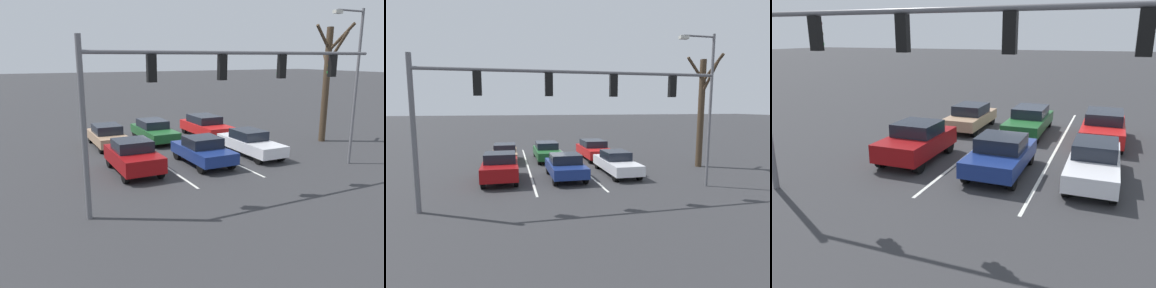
# 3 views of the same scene
# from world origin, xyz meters

# --- Properties ---
(ground_plane) EXTENTS (240.00, 240.00, 0.00)m
(ground_plane) POSITION_xyz_m (0.00, 0.00, 0.00)
(ground_plane) COLOR #333335
(lane_stripe_left_divider) EXTENTS (0.12, 15.52, 0.01)m
(lane_stripe_left_divider) POSITION_xyz_m (-1.75, 1.76, 0.01)
(lane_stripe_left_divider) COLOR silver
(lane_stripe_left_divider) RESTS_ON ground_plane
(lane_stripe_center_divider) EXTENTS (0.12, 15.52, 0.01)m
(lane_stripe_center_divider) POSITION_xyz_m (1.75, 1.76, 0.01)
(lane_stripe_center_divider) COLOR silver
(lane_stripe_center_divider) RESTS_ON ground_plane
(car_white_leftlane_front) EXTENTS (1.71, 4.71, 1.43)m
(car_white_leftlane_front) POSITION_xyz_m (-3.53, 5.70, 0.72)
(car_white_leftlane_front) COLOR silver
(car_white_leftlane_front) RESTS_ON ground_plane
(car_navy_midlane_front) EXTENTS (1.93, 4.07, 1.45)m
(car_navy_midlane_front) POSITION_xyz_m (-0.20, 6.20, 0.75)
(car_navy_midlane_front) COLOR navy
(car_navy_midlane_front) RESTS_ON ground_plane
(car_maroon_rightlane_front) EXTENTS (1.93, 4.01, 1.61)m
(car_maroon_rightlane_front) POSITION_xyz_m (3.50, 5.98, 0.82)
(car_maroon_rightlane_front) COLOR maroon
(car_maroon_rightlane_front) RESTS_ON ground_plane
(car_darkgreen_midlane_second) EXTENTS (1.84, 4.77, 1.39)m
(car_darkgreen_midlane_second) POSITION_xyz_m (0.10, -0.24, 0.72)
(car_darkgreen_midlane_second) COLOR #1E5928
(car_darkgreen_midlane_second) RESTS_ON ground_plane
(car_tan_rightlane_second) EXTENTS (1.77, 4.15, 1.39)m
(car_tan_rightlane_second) POSITION_xyz_m (3.33, 0.08, 0.72)
(car_tan_rightlane_second) COLOR tan
(car_tan_rightlane_second) RESTS_ON ground_plane
(car_red_leftlane_second) EXTENTS (1.93, 4.79, 1.49)m
(car_red_leftlane_second) POSITION_xyz_m (-3.65, 0.12, 0.78)
(car_red_leftlane_second) COLOR red
(car_red_leftlane_second) RESTS_ON ground_plane
(traffic_signal_gantry) EXTENTS (13.07, 0.37, 6.22)m
(traffic_signal_gantry) POSITION_xyz_m (1.83, 10.50, 4.69)
(traffic_signal_gantry) COLOR slate
(traffic_signal_gantry) RESTS_ON ground_plane
(street_lamp_left_shoulder) EXTENTS (1.97, 0.24, 7.80)m
(street_lamp_left_shoulder) POSITION_xyz_m (-6.96, 9.54, 4.52)
(street_lamp_left_shoulder) COLOR slate
(street_lamp_left_shoulder) RESTS_ON ground_plane
(bare_tree_near) EXTENTS (2.07, 2.79, 7.52)m
(bare_tree_near) POSITION_xyz_m (-9.97, 4.88, 4.14)
(bare_tree_near) COLOR #423323
(bare_tree_near) RESTS_ON ground_plane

